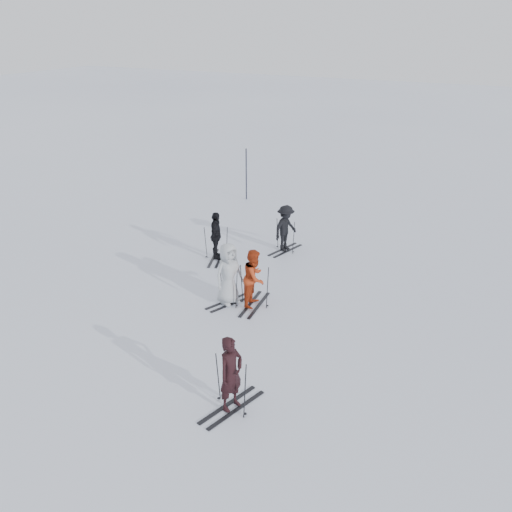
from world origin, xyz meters
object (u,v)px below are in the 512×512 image
(skier_near_dark, at_px, (231,375))
(skier_red, at_px, (254,279))
(skier_grey, at_px, (229,274))
(skier_uphill_left, at_px, (216,236))
(skier_uphill_far, at_px, (286,229))
(piste_marker, at_px, (246,174))

(skier_near_dark, distance_m, skier_red, 4.66)
(skier_grey, relative_size, skier_uphill_left, 1.11)
(skier_grey, bearing_deg, skier_near_dark, -127.75)
(skier_red, distance_m, skier_grey, 0.75)
(skier_uphill_far, bearing_deg, piste_marker, 54.47)
(skier_near_dark, distance_m, skier_uphill_far, 8.86)
(skier_uphill_far, relative_size, piste_marker, 0.71)
(skier_uphill_left, xyz_separation_m, piste_marker, (-2.27, 6.47, 0.33))
(skier_grey, bearing_deg, skier_uphill_far, 24.61)
(skier_red, xyz_separation_m, skier_grey, (-0.71, -0.22, 0.07))
(skier_uphill_left, height_order, skier_uphill_far, same)
(skier_near_dark, bearing_deg, skier_grey, 44.85)
(skier_red, height_order, skier_uphill_left, skier_red)
(skier_uphill_far, distance_m, piste_marker, 6.23)
(skier_uphill_far, bearing_deg, skier_red, -153.80)
(skier_near_dark, height_order, skier_uphill_left, skier_near_dark)
(skier_grey, xyz_separation_m, skier_uphill_left, (-1.97, 2.62, -0.09))
(skier_red, bearing_deg, skier_uphill_left, 41.36)
(skier_uphill_left, bearing_deg, skier_grey, -162.59)
(skier_near_dark, bearing_deg, skier_uphill_far, 31.66)
(skier_red, relative_size, skier_uphill_far, 1.03)
(skier_near_dark, relative_size, skier_red, 1.00)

